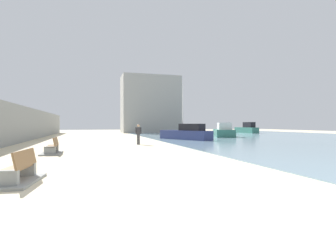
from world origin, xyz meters
The scene contains 10 objects.
ground_plane centered at (0.00, 18.00, 0.00)m, with size 120.00×120.00×0.00m, color beige.
seawall centered at (-7.50, 18.00, 1.77)m, with size 0.80×64.00×3.54m, color gray.
water_bay centered at (24.00, 18.00, 0.02)m, with size 36.00×68.00×0.04m, color #7A99A8.
bench_near centered at (-2.86, 1.10, 0.23)m, with size 1.33×2.21×0.98m.
bench_far centered at (-2.99, 9.01, 0.23)m, with size 1.11×2.11×0.98m.
person_walking centered at (3.10, 14.51, 1.03)m, with size 0.51×0.27×1.76m.
boat_far_right centered at (9.46, 19.88, 0.73)m, with size 4.43×6.87×6.28m.
boat_distant centered at (28.82, 37.39, 0.83)m, with size 1.67×6.11×2.14m.
boat_mid_bay centered at (16.95, 25.02, 0.76)m, with size 4.98×7.69×1.94m.
harbor_building centered at (11.15, 46.00, 5.91)m, with size 12.00×6.00×11.82m, color #9E9E99.
Camera 1 is at (-0.74, -7.54, 1.74)m, focal length 27.73 mm.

